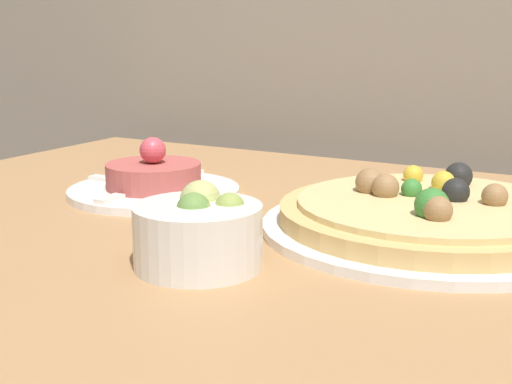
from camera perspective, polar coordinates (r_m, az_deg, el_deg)
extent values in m
cube|color=#AD7F51|center=(0.79, 1.96, -4.27)|extent=(1.21, 0.87, 0.03)
cylinder|color=#AD7F51|center=(1.50, -10.25, -11.40)|extent=(0.06, 0.06, 0.73)
cylinder|color=white|center=(0.79, 13.74, -2.80)|extent=(0.36, 0.36, 0.01)
cylinder|color=#DBB26B|center=(0.79, 13.79, -1.79)|extent=(0.33, 0.33, 0.02)
cylinder|color=#E0C684|center=(0.79, 13.84, -0.89)|extent=(0.29, 0.29, 0.01)
sphere|color=#997047|center=(0.81, 9.11, 0.75)|extent=(0.03, 0.03, 0.03)
sphere|color=#997047|center=(0.79, 18.56, -0.33)|extent=(0.03, 0.03, 0.03)
sphere|color=#387F33|center=(0.80, 12.34, 0.24)|extent=(0.02, 0.02, 0.02)
sphere|color=black|center=(0.79, 15.69, 0.02)|extent=(0.03, 0.03, 0.03)
sphere|color=gold|center=(0.84, 14.75, 0.72)|extent=(0.03, 0.03, 0.03)
sphere|color=black|center=(0.87, 15.90, 1.23)|extent=(0.03, 0.03, 0.03)
sphere|color=gold|center=(0.88, 12.46, 1.33)|extent=(0.02, 0.02, 0.02)
sphere|color=#997047|center=(0.71, 14.36, -1.43)|extent=(0.03, 0.03, 0.03)
sphere|color=#997047|center=(0.80, 10.32, 0.37)|extent=(0.03, 0.03, 0.03)
sphere|color=#387F33|center=(0.72, 13.89, -1.04)|extent=(0.03, 0.03, 0.03)
cylinder|color=white|center=(0.95, -8.15, 0.06)|extent=(0.23, 0.23, 0.01)
cylinder|color=#B2514C|center=(0.95, -8.20, 1.32)|extent=(0.12, 0.12, 0.03)
sphere|color=#DB4C5B|center=(0.94, -8.26, 3.33)|extent=(0.03, 0.03, 0.03)
cube|color=white|center=(0.90, -3.74, -0.06)|extent=(0.04, 0.02, 0.01)
cube|color=white|center=(1.02, -5.17, 1.47)|extent=(0.02, 0.04, 0.01)
cube|color=white|center=(1.00, -12.14, 1.06)|extent=(0.04, 0.02, 0.01)
cube|color=white|center=(0.88, -11.63, -0.55)|extent=(0.02, 0.04, 0.01)
cylinder|color=white|center=(0.66, -4.66, -3.54)|extent=(0.12, 0.12, 0.06)
sphere|color=#B7BC70|center=(0.67, -4.06, -1.02)|extent=(0.02, 0.02, 0.02)
sphere|color=#B7BC70|center=(0.68, -4.47, -0.73)|extent=(0.04, 0.04, 0.04)
sphere|color=#8EA34C|center=(0.66, -2.11, -1.29)|extent=(0.03, 0.03, 0.03)
sphere|color=#8EA34C|center=(0.65, -4.78, -1.49)|extent=(0.03, 0.03, 0.03)
sphere|color=#668E42|center=(0.65, -5.01, -1.42)|extent=(0.03, 0.03, 0.03)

